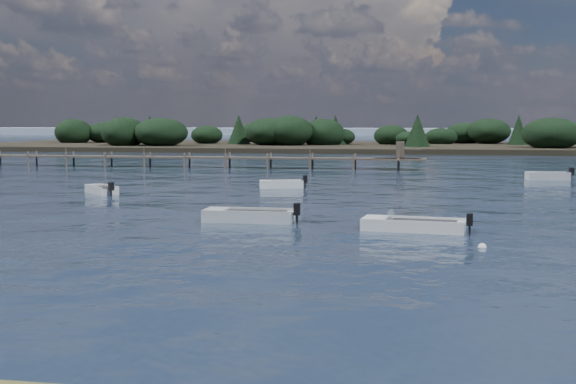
% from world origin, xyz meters
% --- Properties ---
extents(ground, '(400.00, 400.00, 0.00)m').
position_xyz_m(ground, '(0.00, 60.00, 0.00)').
color(ground, '#152133').
rests_on(ground, ground).
extents(dinghy_mid_grey, '(4.48, 1.60, 1.13)m').
position_xyz_m(dinghy_mid_grey, '(-2.14, 9.90, 0.15)').
color(dinghy_mid_grey, '#AAB0B1').
rests_on(dinghy_mid_grey, ground).
extents(tender_far_grey, '(2.93, 2.92, 1.06)m').
position_xyz_m(tender_far_grey, '(-14.45, 21.01, 0.15)').
color(tender_far_grey, '#AAB0B1').
rests_on(tender_far_grey, ground).
extents(tender_far_grey_b, '(3.73, 1.72, 1.25)m').
position_xyz_m(tender_far_grey_b, '(15.88, 37.51, 0.18)').
color(tender_far_grey_b, '#AAB0B1').
rests_on(tender_far_grey_b, ground).
extents(tender_far_white, '(3.35, 2.02, 1.13)m').
position_xyz_m(tender_far_white, '(-3.70, 26.70, 0.16)').
color(tender_far_white, silver).
rests_on(tender_far_white, ground).
extents(dinghy_mid_white_a, '(4.68, 2.12, 1.08)m').
position_xyz_m(dinghy_mid_white_a, '(5.40, 8.38, 0.14)').
color(dinghy_mid_white_a, silver).
rests_on(dinghy_mid_white_a, ground).
extents(buoy_b, '(0.32, 0.32, 0.32)m').
position_xyz_m(buoy_b, '(7.94, 4.61, 0.00)').
color(buoy_b, silver).
rests_on(buoy_b, ground).
extents(jetty, '(64.50, 3.20, 3.40)m').
position_xyz_m(jetty, '(-21.74, 47.99, 0.98)').
color(jetty, brown).
rests_on(jetty, ground).
extents(far_headland, '(190.00, 40.00, 5.80)m').
position_xyz_m(far_headland, '(25.00, 100.00, 1.96)').
color(far_headland, black).
rests_on(far_headland, ground).
extents(distant_haze, '(280.00, 20.00, 2.40)m').
position_xyz_m(distant_haze, '(-90.00, 230.00, 0.00)').
color(distant_haze, '#97A8BB').
rests_on(distant_haze, ground).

